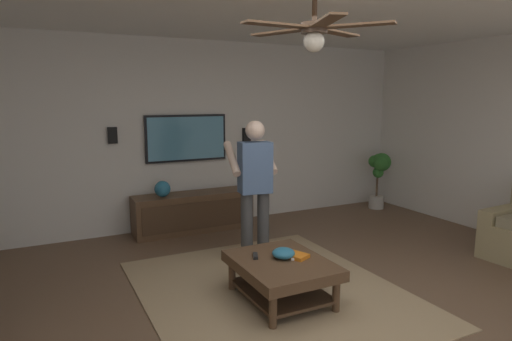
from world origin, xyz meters
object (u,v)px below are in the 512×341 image
Objects in this scene: person_standing at (255,183)px; remote_black at (255,256)px; potted_plant_tall at (379,170)px; remote_white at (293,256)px; book at (296,255)px; tv at (186,138)px; vase_round at (162,189)px; wall_speaker_left at (247,135)px; wall_speaker_right at (113,135)px; coffee_table at (281,271)px; ceiling_fan at (315,31)px; media_console at (194,212)px; bowl at (283,253)px.

person_standing is 1.10m from remote_black.
remote_white is at bearing 126.33° from potted_plant_tall.
book is at bearing 126.66° from potted_plant_tall.
tv is at bearing -151.33° from remote_white.
vase_round is 1.00× the size of wall_speaker_left.
book is 2.55m from vase_round.
wall_speaker_right is (0.46, 4.28, 0.72)m from potted_plant_tall.
potted_plant_tall is 4.39× the size of book.
vase_round is (2.46, 0.59, 0.25)m from remote_white.
remote_black is (-0.87, 0.42, -0.52)m from person_standing.
remote_white is (-2.29, 3.11, -0.26)m from potted_plant_tall.
coffee_table is 0.17m from remote_white.
coffee_table is 2.15m from ceiling_fan.
book is 1.00× the size of wall_speaker_right.
tv reaches higher than book.
tv is 1.24× the size of potted_plant_tall.
person_standing is 7.45× the size of book.
wall_speaker_left reaches higher than media_console.
ceiling_fan is (-0.49, 0.01, 2.09)m from coffee_table.
bowl is 0.27m from remote_black.
person_standing reaches higher than coffee_table.
ceiling_fan reaches higher than coffee_table.
potted_plant_tall is at bearing -33.90° from remote_black.
vase_round is 0.19× the size of ceiling_fan.
media_console reaches higher than coffee_table.
tv reaches higher than wall_speaker_left.
person_standing is at bearing -11.14° from bowl.
ceiling_fan reaches higher than remote_white.
tv is 0.84m from vase_round.
coffee_table is at bearing -62.17° from remote_white.
media_console is (2.50, 0.01, -0.02)m from coffee_table.
remote_white is (-1.04, 0.12, -0.52)m from person_standing.
person_standing reaches higher than vase_round.
remote_black reaches higher than coffee_table.
book is 3.00m from wall_speaker_left.
wall_speaker_left is (1.71, -0.71, 0.39)m from person_standing.
ceiling_fan is at bearing 0.05° from tv.
remote_white is (-2.73, -0.14, -0.90)m from tv.
tv is 0.97m from wall_speaker_left.
person_standing is at bearing -153.76° from vase_round.
potted_plant_tall is 6.44× the size of remote_white.
vase_round is at bearing -116.22° from wall_speaker_right.
book is (-2.74, -0.17, -0.90)m from tv.
tv is 5.43× the size of vase_round.
bowl is 0.18× the size of ceiling_fan.
remote_black is at bearing 121.74° from potted_plant_tall.
potted_plant_tall is 4.39× the size of wall_speaker_left.
tv reaches higher than wall_speaker_right.
media_console is at bearing -151.05° from remote_white.
book is 3.15m from wall_speaker_right.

